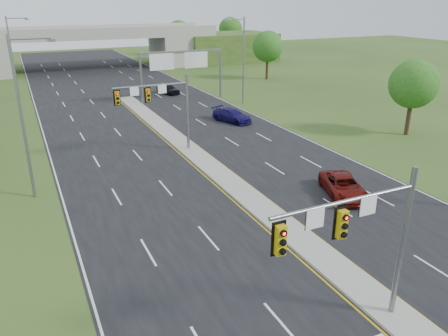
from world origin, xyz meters
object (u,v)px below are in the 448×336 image
object	(u,v)px
signal_mast_far	(163,102)
signal_mast_near	(364,232)
sign_gantry	(181,62)
overpass	(88,51)
car_far_b	(232,115)
car_far_a	(343,186)
car_far_c	(168,89)

from	to	relation	value
signal_mast_far	signal_mast_near	bearing A→B (deg)	-90.00
signal_mast_near	sign_gantry	bearing A→B (deg)	78.75
signal_mast_far	overpass	xyz separation A→B (m)	(2.26, 55.07, -1.17)
signal_mast_near	signal_mast_far	size ratio (longest dim) A/B	1.00
signal_mast_far	car_far_b	world-z (taller)	signal_mast_far
sign_gantry	car_far_b	size ratio (longest dim) A/B	2.32
sign_gantry	car_far_a	bearing A→B (deg)	-90.70
signal_mast_far	overpass	distance (m)	55.13
signal_mast_far	car_far_a	distance (m)	16.92
car_far_a	car_far_b	size ratio (longest dim) A/B	1.02
signal_mast_near	car_far_c	size ratio (longest dim) A/B	1.66
signal_mast_far	car_far_c	size ratio (longest dim) A/B	1.66
signal_mast_far	sign_gantry	xyz separation A→B (m)	(8.95, 19.99, 0.51)
sign_gantry	car_far_c	size ratio (longest dim) A/B	2.75
signal_mast_near	car_far_a	distance (m)	14.44
overpass	car_far_c	bearing A→B (deg)	-77.85
overpass	car_far_a	xyz separation A→B (m)	(6.27, -69.13, -2.83)
sign_gantry	overpass	bearing A→B (deg)	100.79
car_far_a	car_far_c	world-z (taller)	car_far_c
signal_mast_far	car_far_b	bearing A→B (deg)	35.08
signal_mast_near	car_far_a	bearing A→B (deg)	52.06
car_far_a	signal_mast_far	bearing A→B (deg)	141.96
signal_mast_near	car_far_c	xyz separation A→B (m)	(8.69, 50.24, -3.99)
overpass	car_far_c	size ratio (longest dim) A/B	18.99
car_far_a	signal_mast_near	bearing A→B (deg)	-107.24
car_far_b	signal_mast_near	bearing A→B (deg)	-129.01
signal_mast_near	sign_gantry	world-z (taller)	signal_mast_near
sign_gantry	car_far_a	world-z (taller)	sign_gantry
signal_mast_near	car_far_a	xyz separation A→B (m)	(8.53, 10.95, -4.00)
signal_mast_near	car_far_b	world-z (taller)	signal_mast_near
signal_mast_near	car_far_b	size ratio (longest dim) A/B	1.40
signal_mast_near	sign_gantry	xyz separation A→B (m)	(8.95, 44.99, 0.51)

